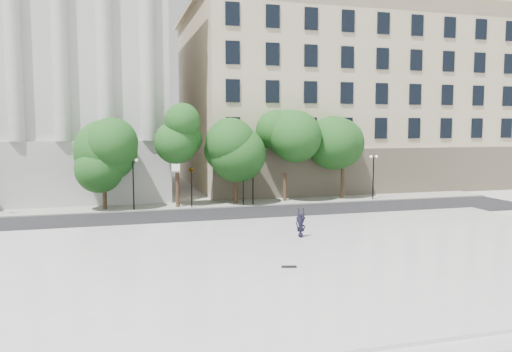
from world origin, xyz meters
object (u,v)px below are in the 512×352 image
(person_lying, at_px, (301,233))
(skateboard, at_px, (289,267))
(traffic_light_west, at_px, (191,167))
(traffic_light_east, at_px, (243,165))

(person_lying, bearing_deg, skateboard, -119.30)
(traffic_light_west, xyz_separation_m, traffic_light_east, (4.71, 0.00, 0.07))
(traffic_light_west, relative_size, traffic_light_east, 0.98)
(traffic_light_east, xyz_separation_m, person_lying, (-0.18, -15.18, -3.07))
(traffic_light_west, bearing_deg, person_lying, -73.40)
(person_lying, xyz_separation_m, skateboard, (-2.92, -6.10, -0.21))
(traffic_light_west, distance_m, person_lying, 16.12)
(traffic_light_west, distance_m, traffic_light_east, 4.71)
(person_lying, height_order, skateboard, person_lying)
(traffic_light_east, distance_m, person_lying, 15.49)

